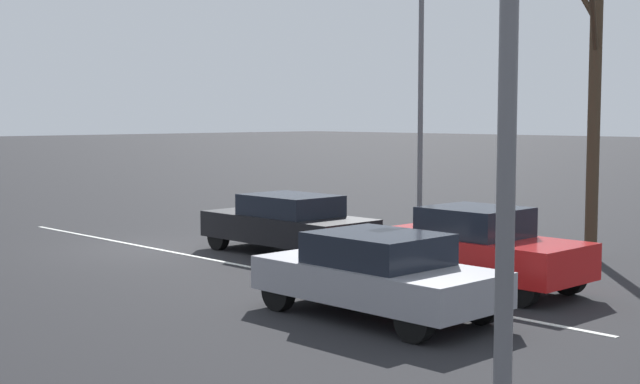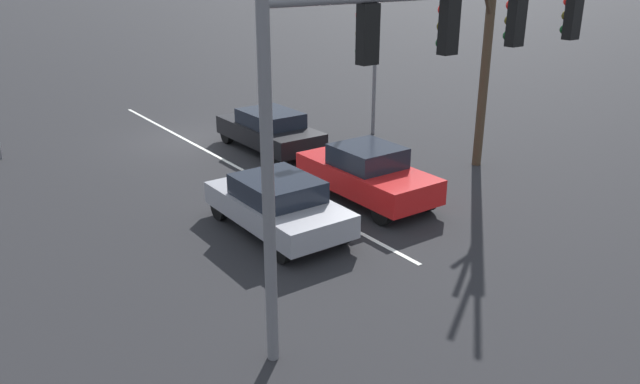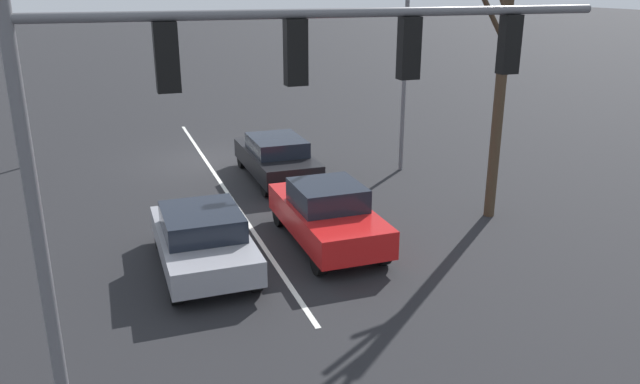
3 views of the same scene
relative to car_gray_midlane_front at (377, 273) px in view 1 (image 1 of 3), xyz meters
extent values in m
plane|color=black|center=(-1.59, -9.08, -0.73)|extent=(240.00, 240.00, 0.00)
cube|color=silver|center=(-1.59, -5.82, -0.73)|extent=(0.12, 18.51, 0.01)
cube|color=gray|center=(0.00, 0.00, -0.13)|extent=(1.93, 4.16, 0.57)
cube|color=black|center=(0.00, 0.01, 0.41)|extent=(1.70, 2.01, 0.51)
cube|color=red|center=(-0.68, -2.04, 0.02)|extent=(0.24, 0.06, 0.12)
cube|color=red|center=(0.68, -2.04, 0.02)|extent=(0.24, 0.06, 0.12)
cylinder|color=black|center=(-0.83, 1.50, -0.41)|extent=(0.22, 0.65, 0.65)
cylinder|color=black|center=(0.83, 1.50, -0.41)|extent=(0.22, 0.65, 0.65)
cylinder|color=black|center=(-0.83, -1.51, -0.41)|extent=(0.22, 0.65, 0.65)
cylinder|color=black|center=(0.83, -1.51, -0.41)|extent=(0.22, 0.65, 0.65)
cube|color=red|center=(-3.16, -0.37, -0.06)|extent=(1.83, 4.33, 0.68)
cube|color=black|center=(-3.16, -0.35, 0.56)|extent=(1.61, 1.74, 0.56)
cube|color=red|center=(-3.80, -2.49, 0.11)|extent=(0.24, 0.06, 0.12)
cube|color=red|center=(-2.52, -2.49, 0.11)|extent=(0.24, 0.06, 0.12)
cylinder|color=black|center=(-3.95, 1.21, -0.40)|extent=(0.22, 0.67, 0.67)
cylinder|color=black|center=(-2.37, 1.21, -0.40)|extent=(0.22, 0.67, 0.67)
cylinder|color=black|center=(-3.95, -1.95, -0.40)|extent=(0.22, 0.67, 0.67)
cylinder|color=black|center=(-2.37, -1.95, -0.40)|extent=(0.22, 0.67, 0.67)
cube|color=black|center=(-3.45, -6.06, -0.11)|extent=(1.85, 4.49, 0.63)
cube|color=black|center=(-3.45, -5.95, 0.46)|extent=(1.63, 2.18, 0.49)
cube|color=red|center=(-4.10, -8.26, 0.05)|extent=(0.24, 0.06, 0.12)
cube|color=red|center=(-2.81, -8.26, 0.05)|extent=(0.24, 0.06, 0.12)
cylinder|color=black|center=(-4.25, -4.37, -0.42)|extent=(0.22, 0.62, 0.62)
cylinder|color=black|center=(-2.66, -4.37, -0.42)|extent=(0.22, 0.62, 0.62)
cylinder|color=black|center=(-4.25, -7.74, -0.42)|extent=(0.22, 0.62, 0.62)
cylinder|color=black|center=(-2.66, -7.74, -0.42)|extent=(0.22, 0.62, 0.62)
cylinder|color=slate|center=(2.88, 4.43, 2.43)|extent=(0.20, 0.20, 6.32)
cylinder|color=slate|center=(-7.84, -5.60, 3.49)|extent=(0.14, 0.14, 8.45)
cylinder|color=#423323|center=(-8.16, -0.68, 2.85)|extent=(0.29, 0.29, 7.18)
cylinder|color=#423323|center=(-7.49, -0.40, 4.76)|extent=(1.47, 0.73, 1.56)
camera|label=1|loc=(10.72, 9.76, 2.59)|focal=50.00mm
camera|label=2|loc=(7.48, 12.20, 5.72)|focal=35.00mm
camera|label=3|loc=(1.88, 13.25, 5.53)|focal=35.00mm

